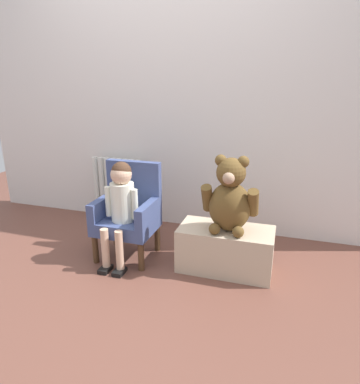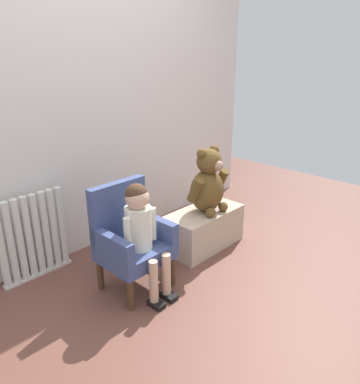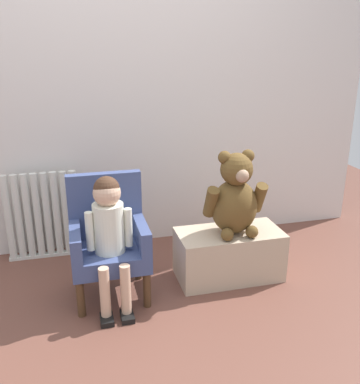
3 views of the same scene
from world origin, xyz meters
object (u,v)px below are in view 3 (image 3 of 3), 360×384
Objects in this scene: radiator at (43,216)px; child_armchair at (108,238)px; child_figure at (109,224)px; large_teddy_bear at (235,198)px; low_bench at (229,254)px.

radiator is 0.85× the size of child_armchair.
child_armchair is at bearing -55.40° from radiator.
radiator is 0.81m from child_figure.
large_teddy_bear reaches higher than child_figure.
large_teddy_bear is (0.76, 0.09, 0.05)m from child_figure.
radiator is at bearing 124.60° from child_armchair.
radiator reaches higher than low_bench.
radiator is 1.28m from low_bench.
child_armchair reaches higher than radiator.
large_teddy_bear is at bearing -1.94° from child_armchair.
child_figure is 0.82m from low_bench.
child_figure is 1.15× the size of low_bench.
radiator is 0.93× the size of low_bench.
low_bench is at bearing -27.01° from radiator.
child_armchair is 1.09× the size of low_bench.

